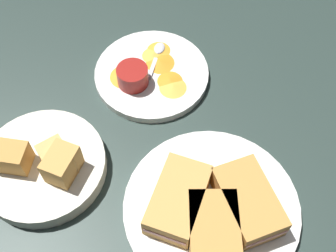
{
  "coord_description": "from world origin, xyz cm",
  "views": [
    {
      "loc": [
        -37.77,
        -12.55,
        67.82
      ],
      "look_at": [
        2.96,
        -3.34,
        3.0
      ],
      "focal_mm": 45.53,
      "sensor_mm": 36.0,
      "label": 1
    }
  ],
  "objects_px": {
    "sandwich_half_far": "(214,234)",
    "spoon_by_gravy_ramekin": "(158,53)",
    "sandwich_half_near": "(178,199)",
    "spoon_by_dark_ramekin": "(220,203)",
    "ramekin_light_gravy": "(133,76)",
    "plate_chips_companion": "(152,74)",
    "plate_sandwich_main": "(211,208)",
    "bread_basket_rear": "(44,165)",
    "sandwich_half_extra": "(248,201)",
    "ramekin_dark_sauce": "(254,209)"
  },
  "relations": [
    {
      "from": "sandwich_half_far",
      "to": "spoon_by_gravy_ramekin",
      "type": "relative_size",
      "value": 1.47
    },
    {
      "from": "sandwich_half_near",
      "to": "spoon_by_dark_ramekin",
      "type": "height_order",
      "value": "sandwich_half_near"
    },
    {
      "from": "spoon_by_gravy_ramekin",
      "to": "sandwich_half_near",
      "type": "bearing_deg",
      "value": -160.85
    },
    {
      "from": "ramekin_light_gravy",
      "to": "plate_chips_companion",
      "type": "bearing_deg",
      "value": -39.81
    },
    {
      "from": "spoon_by_gravy_ramekin",
      "to": "plate_sandwich_main",
      "type": "bearing_deg",
      "value": -151.72
    },
    {
      "from": "plate_chips_companion",
      "to": "bread_basket_rear",
      "type": "bearing_deg",
      "value": 152.48
    },
    {
      "from": "sandwich_half_far",
      "to": "spoon_by_dark_ramekin",
      "type": "height_order",
      "value": "sandwich_half_far"
    },
    {
      "from": "spoon_by_dark_ramekin",
      "to": "bread_basket_rear",
      "type": "bearing_deg",
      "value": 90.04
    },
    {
      "from": "sandwich_half_extra",
      "to": "bread_basket_rear",
      "type": "relative_size",
      "value": 0.69
    },
    {
      "from": "plate_sandwich_main",
      "to": "plate_chips_companion",
      "type": "bearing_deg",
      "value": 32.82
    },
    {
      "from": "ramekin_dark_sauce",
      "to": "ramekin_light_gravy",
      "type": "bearing_deg",
      "value": 49.77
    },
    {
      "from": "spoon_by_dark_ramekin",
      "to": "bread_basket_rear",
      "type": "relative_size",
      "value": 0.45
    },
    {
      "from": "plate_chips_companion",
      "to": "bread_basket_rear",
      "type": "distance_m",
      "value": 0.28
    },
    {
      "from": "bread_basket_rear",
      "to": "spoon_by_gravy_ramekin",
      "type": "bearing_deg",
      "value": -23.75
    },
    {
      "from": "ramekin_light_gravy",
      "to": "spoon_by_gravy_ramekin",
      "type": "xyz_separation_m",
      "value": [
        0.08,
        -0.03,
        -0.02
      ]
    },
    {
      "from": "ramekin_dark_sauce",
      "to": "plate_chips_companion",
      "type": "height_order",
      "value": "ramekin_dark_sauce"
    },
    {
      "from": "plate_sandwich_main",
      "to": "sandwich_half_near",
      "type": "distance_m",
      "value": 0.06
    },
    {
      "from": "sandwich_half_far",
      "to": "sandwich_half_extra",
      "type": "distance_m",
      "value": 0.08
    },
    {
      "from": "spoon_by_dark_ramekin",
      "to": "plate_sandwich_main",
      "type": "bearing_deg",
      "value": 121.09
    },
    {
      "from": "plate_sandwich_main",
      "to": "spoon_by_dark_ramekin",
      "type": "height_order",
      "value": "spoon_by_dark_ramekin"
    },
    {
      "from": "bread_basket_rear",
      "to": "plate_sandwich_main",
      "type": "bearing_deg",
      "value": -91.48
    },
    {
      "from": "plate_sandwich_main",
      "to": "bread_basket_rear",
      "type": "bearing_deg",
      "value": 88.52
    },
    {
      "from": "spoon_by_gravy_ramekin",
      "to": "ramekin_dark_sauce",
      "type": "bearing_deg",
      "value": -142.8
    },
    {
      "from": "sandwich_half_near",
      "to": "spoon_by_gravy_ramekin",
      "type": "bearing_deg",
      "value": 19.15
    },
    {
      "from": "ramekin_light_gravy",
      "to": "bread_basket_rear",
      "type": "distance_m",
      "value": 0.24
    },
    {
      "from": "sandwich_half_extra",
      "to": "ramekin_dark_sauce",
      "type": "relative_size",
      "value": 2.3
    },
    {
      "from": "spoon_by_gravy_ramekin",
      "to": "sandwich_half_far",
      "type": "bearing_deg",
      "value": -154.08
    },
    {
      "from": "sandwich_half_far",
      "to": "sandwich_half_extra",
      "type": "relative_size",
      "value": 0.96
    },
    {
      "from": "ramekin_dark_sauce",
      "to": "bread_basket_rear",
      "type": "bearing_deg",
      "value": 89.16
    },
    {
      "from": "sandwich_half_far",
      "to": "bread_basket_rear",
      "type": "relative_size",
      "value": 0.66
    },
    {
      "from": "sandwich_half_extra",
      "to": "plate_chips_companion",
      "type": "distance_m",
      "value": 0.33
    },
    {
      "from": "plate_sandwich_main",
      "to": "sandwich_half_extra",
      "type": "xyz_separation_m",
      "value": [
        0.01,
        -0.05,
        0.03
      ]
    },
    {
      "from": "sandwich_half_extra",
      "to": "plate_chips_companion",
      "type": "bearing_deg",
      "value": 41.81
    },
    {
      "from": "spoon_by_dark_ramekin",
      "to": "plate_chips_companion",
      "type": "height_order",
      "value": "spoon_by_dark_ramekin"
    },
    {
      "from": "sandwich_half_far",
      "to": "bread_basket_rear",
      "type": "height_order",
      "value": "bread_basket_rear"
    },
    {
      "from": "ramekin_light_gravy",
      "to": "bread_basket_rear",
      "type": "bearing_deg",
      "value": 154.78
    },
    {
      "from": "sandwich_half_extra",
      "to": "ramekin_light_gravy",
      "type": "height_order",
      "value": "sandwich_half_extra"
    },
    {
      "from": "sandwich_half_far",
      "to": "ramekin_dark_sauce",
      "type": "xyz_separation_m",
      "value": [
        0.06,
        -0.06,
        -0.01
      ]
    },
    {
      "from": "ramekin_light_gravy",
      "to": "spoon_by_gravy_ramekin",
      "type": "distance_m",
      "value": 0.09
    },
    {
      "from": "sandwich_half_extra",
      "to": "bread_basket_rear",
      "type": "height_order",
      "value": "bread_basket_rear"
    },
    {
      "from": "sandwich_half_near",
      "to": "sandwich_half_far",
      "type": "distance_m",
      "value": 0.08
    },
    {
      "from": "plate_chips_companion",
      "to": "spoon_by_gravy_ramekin",
      "type": "bearing_deg",
      "value": -1.47
    },
    {
      "from": "bread_basket_rear",
      "to": "plate_chips_companion",
      "type": "bearing_deg",
      "value": -27.52
    },
    {
      "from": "sandwich_half_near",
      "to": "sandwich_half_extra",
      "type": "bearing_deg",
      "value": -78.95
    },
    {
      "from": "sandwich_half_far",
      "to": "plate_chips_companion",
      "type": "bearing_deg",
      "value": 29.52
    },
    {
      "from": "spoon_by_dark_ramekin",
      "to": "plate_chips_companion",
      "type": "bearing_deg",
      "value": 35.65
    },
    {
      "from": "sandwich_half_extra",
      "to": "spoon_by_gravy_ramekin",
      "type": "bearing_deg",
      "value": 36.59
    },
    {
      "from": "sandwich_half_near",
      "to": "sandwich_half_far",
      "type": "height_order",
      "value": "same"
    },
    {
      "from": "sandwich_half_extra",
      "to": "sandwich_half_far",
      "type": "bearing_deg",
      "value": 146.05
    },
    {
      "from": "plate_chips_companion",
      "to": "ramekin_light_gravy",
      "type": "distance_m",
      "value": 0.05
    }
  ]
}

